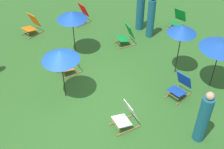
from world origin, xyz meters
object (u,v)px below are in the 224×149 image
(umbrella_2, at_px, (221,46))
(umbrella_3, at_px, (182,29))
(deckchair_12, at_px, (126,36))
(umbrella_0, at_px, (60,55))
(deckchair_0, at_px, (127,116))
(deckchair_13, at_px, (178,20))
(deckchair_1, at_px, (81,15))
(person_1, at_px, (151,17))
(person_2, at_px, (140,11))
(deckchair_3, at_px, (70,63))
(deckchair_4, at_px, (180,86))
(person_3, at_px, (203,118))
(umbrella_1, at_px, (72,15))
(deckchair_5, at_px, (32,25))

(umbrella_2, distance_m, umbrella_3, 1.25)
(umbrella_2, bearing_deg, deckchair_12, -168.82)
(umbrella_0, bearing_deg, deckchair_0, 21.11)
(deckchair_13, bearing_deg, umbrella_2, -41.82)
(deckchair_1, bearing_deg, umbrella_0, -40.61)
(deckchair_0, distance_m, deckchair_12, 4.08)
(deckchair_0, height_order, person_1, person_1)
(deckchair_13, height_order, person_2, person_2)
(deckchair_13, relative_size, person_2, 0.49)
(umbrella_2, distance_m, person_2, 4.17)
(deckchair_0, xyz_separation_m, deckchair_3, (-3.01, -0.07, 0.00))
(deckchair_0, distance_m, deckchair_4, 2.10)
(umbrella_3, height_order, person_3, umbrella_3)
(umbrella_0, bearing_deg, deckchair_13, 97.88)
(deckchair_13, bearing_deg, umbrella_3, -60.12)
(umbrella_0, height_order, person_2, umbrella_0)
(deckchair_1, relative_size, umbrella_2, 0.49)
(deckchair_12, height_order, umbrella_1, umbrella_1)
(umbrella_3, distance_m, person_2, 3.14)
(deckchair_1, bearing_deg, deckchair_0, -21.99)
(person_2, bearing_deg, deckchair_12, 83.76)
(deckchair_1, height_order, person_2, person_2)
(deckchair_5, bearing_deg, deckchair_4, 5.62)
(deckchair_0, height_order, deckchair_1, same)
(umbrella_3, distance_m, person_3, 2.96)
(deckchair_4, height_order, deckchair_5, same)
(deckchair_0, height_order, person_3, person_3)
(umbrella_0, distance_m, umbrella_3, 3.81)
(deckchair_13, xyz_separation_m, umbrella_1, (-0.99, -4.32, 1.21))
(deckchair_5, height_order, deckchair_13, same)
(umbrella_0, xyz_separation_m, person_3, (3.57, 2.10, -0.79))
(deckchair_1, xyz_separation_m, deckchair_3, (2.59, -2.06, 0.00))
(deckchair_3, relative_size, deckchair_13, 0.98)
(deckchair_4, bearing_deg, deckchair_1, 173.47)
(umbrella_2, relative_size, person_3, 1.00)
(umbrella_3, bearing_deg, umbrella_1, -143.85)
(umbrella_3, bearing_deg, deckchair_13, 133.16)
(umbrella_2, relative_size, person_2, 0.98)
(umbrella_1, height_order, person_2, person_2)
(deckchair_0, bearing_deg, deckchair_4, 97.77)
(deckchair_12, bearing_deg, umbrella_1, -95.82)
(umbrella_1, bearing_deg, person_3, 7.07)
(deckchair_0, height_order, deckchair_5, same)
(umbrella_3, distance_m, person_1, 2.51)
(person_1, relative_size, person_2, 1.03)
(deckchair_1, distance_m, deckchair_4, 5.63)
(deckchair_13, distance_m, person_3, 5.71)
(deckchair_0, xyz_separation_m, deckchair_4, (0.02, 2.10, 0.00))
(person_3, bearing_deg, person_2, 134.66)
(deckchair_1, xyz_separation_m, umbrella_2, (5.92, 1.23, 1.24))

